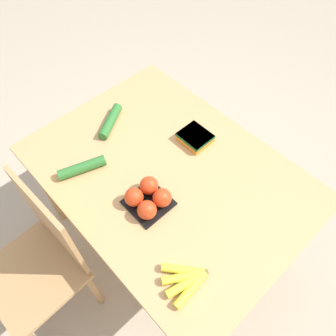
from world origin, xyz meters
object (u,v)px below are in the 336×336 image
Objects in this scene: banana_bunch at (186,280)px; cucumber_near at (110,121)px; tomato_pack at (148,198)px; cucumber_far at (82,168)px; carrot_bag at (195,137)px; chair at (42,262)px.

cucumber_near reaches higher than banana_bunch.
tomato_pack is (0.35, -0.12, 0.03)m from banana_bunch.
banana_bunch is 0.37m from tomato_pack.
tomato_pack is at bearing -18.43° from banana_bunch.
cucumber_near and cucumber_far have the same top height.
carrot_bag reaches higher than banana_bunch.
cucumber_near is at bearing -62.19° from cucumber_far.
cucumber_far is at bearing -0.61° from banana_bunch.
chair is at bearing 66.78° from tomato_pack.
cucumber_far is (0.69, -0.01, 0.01)m from banana_bunch.
chair is 0.72m from banana_bunch.
cucumber_near is 0.31m from cucumber_far.
banana_bunch is at bearing 161.40° from cucumber_near.
chair is at bearing 113.10° from cucumber_near.
tomato_pack is at bearing 105.63° from carrot_bag.
chair reaches higher than cucumber_far.
cucumber_near is at bearing -18.60° from banana_bunch.
banana_bunch is 0.81× the size of cucumber_far.
cucumber_near is (0.49, -0.17, -0.02)m from tomato_pack.
cucumber_near is at bearing -18.73° from tomato_pack.
chair is 5.32× the size of tomato_pack.
chair is at bearing 109.44° from cucumber_far.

